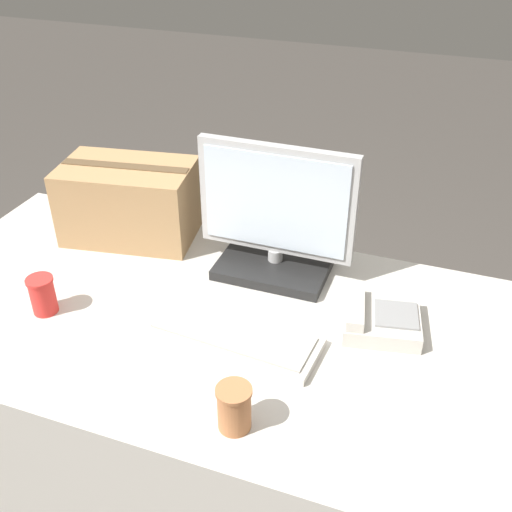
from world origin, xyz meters
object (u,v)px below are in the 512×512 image
at_px(keyboard, 233,336).
at_px(paper_cup_right, 234,408).
at_px(paper_cup_left, 43,295).
at_px(monitor, 276,223).
at_px(spoon, 5,272).
at_px(cardboard_box, 129,201).
at_px(desk_phone, 379,319).

height_order(keyboard, paper_cup_right, paper_cup_right).
bearing_deg(paper_cup_left, monitor, 38.04).
relative_size(keyboard, spoon, 2.78).
bearing_deg(paper_cup_left, cardboard_box, 87.51).
distance_m(keyboard, paper_cup_right, 0.28).
xyz_separation_m(keyboard, paper_cup_right, (0.11, -0.26, 0.04)).
relative_size(spoon, cardboard_box, 0.37).
bearing_deg(cardboard_box, keyboard, -36.73).
bearing_deg(paper_cup_right, spoon, 160.25).
distance_m(monitor, keyboard, 0.37).
distance_m(paper_cup_right, spoon, 0.92).
xyz_separation_m(paper_cup_left, paper_cup_right, (0.63, -0.20, 0.00)).
bearing_deg(paper_cup_left, desk_phone, 15.39).
height_order(spoon, cardboard_box, cardboard_box).
bearing_deg(desk_phone, paper_cup_right, -128.96).
distance_m(monitor, cardboard_box, 0.51).
height_order(paper_cup_right, cardboard_box, cardboard_box).
xyz_separation_m(monitor, keyboard, (0.00, -0.34, -0.14)).
distance_m(desk_phone, spoon, 1.10).
relative_size(monitor, keyboard, 1.00).
relative_size(keyboard, cardboard_box, 1.03).
height_order(paper_cup_left, paper_cup_right, paper_cup_right).
relative_size(monitor, paper_cup_left, 4.26).
distance_m(desk_phone, cardboard_box, 0.87).
relative_size(monitor, desk_phone, 2.02).
xyz_separation_m(paper_cup_right, spoon, (-0.86, 0.31, -0.05)).
distance_m(paper_cup_left, paper_cup_right, 0.66).
relative_size(desk_phone, cardboard_box, 0.51).
distance_m(keyboard, spoon, 0.76).
distance_m(monitor, spoon, 0.82).
xyz_separation_m(monitor, desk_phone, (0.34, -0.17, -0.13)).
distance_m(paper_cup_right, cardboard_box, 0.89).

